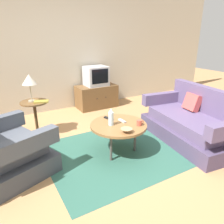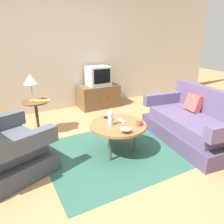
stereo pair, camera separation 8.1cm
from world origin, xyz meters
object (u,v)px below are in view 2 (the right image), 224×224
object	(u,v)px
tv_stand	(99,96)
tv_remote_silver	(122,121)
coffee_table	(118,126)
vase	(111,117)
mug	(139,123)
table_lamp	(31,80)
tv_remote_dark	(109,118)
television	(98,76)
bowl	(125,131)
armchair	(1,152)
side_table	(36,111)
couch	(193,124)
book	(42,101)

from	to	relation	value
tv_stand	tv_remote_silver	bearing A→B (deg)	-105.48
coffee_table	tv_remote_silver	distance (m)	0.12
vase	tv_remote_silver	bearing A→B (deg)	8.74
coffee_table	mug	xyz separation A→B (m)	(0.23, -0.19, 0.07)
tv_remote_silver	table_lamp	bearing A→B (deg)	38.24
table_lamp	tv_remote_dark	bearing A→B (deg)	-46.83
television	tv_remote_dark	world-z (taller)	television
coffee_table	bowl	bearing A→B (deg)	-100.81
mug	tv_remote_silver	bearing A→B (deg)	118.60
armchair	side_table	distance (m)	1.14
table_lamp	tv_remote_silver	distance (m)	1.64
couch	coffee_table	world-z (taller)	couch
side_table	vase	xyz separation A→B (m)	(0.81, -1.18, 0.14)
coffee_table	tv_stand	bearing A→B (deg)	72.40
couch	table_lamp	distance (m)	2.75
bowl	vase	bearing A→B (deg)	100.13
couch	tv_stand	distance (m)	2.38
tv_remote_silver	side_table	bearing A→B (deg)	37.99
television	bowl	world-z (taller)	television
tv_remote_dark	bowl	bearing A→B (deg)	-20.40
coffee_table	mug	world-z (taller)	mug
table_lamp	tv_remote_silver	xyz separation A→B (m)	(1.04, -1.16, -0.51)
couch	table_lamp	world-z (taller)	table_lamp
armchair	book	world-z (taller)	armchair
armchair	couch	size ratio (longest dim) A/B	0.69
tv_stand	tv_remote_dark	xyz separation A→B (m)	(-0.68, -1.80, 0.20)
tv_remote_dark	table_lamp	bearing A→B (deg)	-154.26
vase	armchair	bearing A→B (deg)	170.99
side_table	armchair	bearing A→B (deg)	-122.36
book	tv_remote_dark	bearing A→B (deg)	-30.85
tv_stand	mug	world-z (taller)	mug
television	armchair	bearing A→B (deg)	-140.36
television	tv_remote_dark	size ratio (longest dim) A/B	2.88
tv_remote_silver	book	size ratio (longest dim) A/B	0.59
mug	vase	bearing A→B (deg)	148.26
coffee_table	tv_remote_dark	size ratio (longest dim) A/B	4.68
table_lamp	vase	size ratio (longest dim) A/B	1.83
tv_stand	bowl	bearing A→B (deg)	-106.79
bowl	mug	bearing A→B (deg)	19.30
couch	book	world-z (taller)	couch
couch	vase	bearing A→B (deg)	85.90
mug	book	bearing A→B (deg)	129.11
couch	mug	bearing A→B (deg)	93.57
armchair	vase	bearing A→B (deg)	61.12
couch	mug	distance (m)	1.06
mug	side_table	bearing A→B (deg)	129.61
armchair	television	distance (m)	2.85
armchair	bowl	distance (m)	1.57
armchair	television	size ratio (longest dim) A/B	2.42
armchair	coffee_table	distance (m)	1.55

